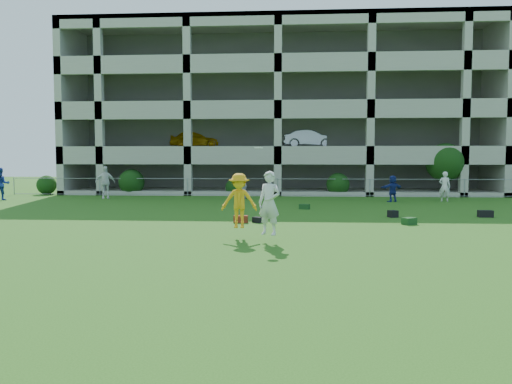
# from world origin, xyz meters

# --- Properties ---
(ground) EXTENTS (100.00, 100.00, 0.00)m
(ground) POSITION_xyz_m (0.00, 0.00, 0.00)
(ground) COLOR #235114
(ground) RESTS_ON ground
(bystander_a) EXTENTS (1.20, 1.16, 1.96)m
(bystander_a) POSITION_xyz_m (-16.36, 14.74, 0.98)
(bystander_a) COLOR #203B96
(bystander_a) RESTS_ON ground
(bystander_b) EXTENTS (1.28, 0.84, 2.02)m
(bystander_b) POSITION_xyz_m (-10.69, 16.52, 1.01)
(bystander_b) COLOR white
(bystander_b) RESTS_ON ground
(bystander_c) EXTENTS (0.89, 0.85, 1.53)m
(bystander_c) POSITION_xyz_m (-2.10, 16.72, 0.77)
(bystander_c) COLOR gray
(bystander_c) RESTS_ON ground
(bystander_d) EXTENTS (1.47, 1.05, 1.53)m
(bystander_d) POSITION_xyz_m (6.73, 15.44, 0.77)
(bystander_d) COLOR navy
(bystander_d) RESTS_ON ground
(bystander_e) EXTENTS (0.74, 0.60, 1.75)m
(bystander_e) POSITION_xyz_m (9.80, 15.84, 0.87)
(bystander_e) COLOR silver
(bystander_e) RESTS_ON ground
(bag_red_a) EXTENTS (0.55, 0.30, 0.28)m
(bag_red_a) POSITION_xyz_m (-1.13, 5.64, 0.14)
(bag_red_a) COLOR #601F10
(bag_red_a) RESTS_ON ground
(bag_black_b) EXTENTS (0.47, 0.45, 0.22)m
(bag_black_b) POSITION_xyz_m (-0.46, 5.69, 0.11)
(bag_black_b) COLOR black
(bag_black_b) RESTS_ON ground
(bag_green_c) EXTENTS (0.61, 0.56, 0.26)m
(bag_green_c) POSITION_xyz_m (5.36, 5.55, 0.13)
(bag_green_c) COLOR #173A15
(bag_green_c) RESTS_ON ground
(crate_d) EXTENTS (0.46, 0.46, 0.30)m
(crate_d) POSITION_xyz_m (5.21, 7.81, 0.15)
(crate_d) COLOR black
(crate_d) RESTS_ON ground
(bag_black_e) EXTENTS (0.60, 0.31, 0.30)m
(bag_black_e) POSITION_xyz_m (9.18, 8.10, 0.15)
(bag_black_e) COLOR black
(bag_black_e) RESTS_ON ground
(bag_green_g) EXTENTS (0.57, 0.44, 0.25)m
(bag_green_g) POSITION_xyz_m (1.52, 10.95, 0.12)
(bag_green_g) COLOR #153A19
(bag_green_g) RESTS_ON ground
(frisbee_contest) EXTENTS (1.97, 1.49, 2.63)m
(frisbee_contest) POSITION_xyz_m (-0.48, 1.59, 1.21)
(frisbee_contest) COLOR orange
(frisbee_contest) RESTS_ON ground
(parking_garage) EXTENTS (30.00, 14.00, 12.00)m
(parking_garage) POSITION_xyz_m (-0.01, 27.70, 6.01)
(parking_garage) COLOR #9E998C
(parking_garage) RESTS_ON ground
(fence) EXTENTS (36.06, 0.06, 1.20)m
(fence) POSITION_xyz_m (0.00, 19.00, 0.61)
(fence) COLOR gray
(fence) RESTS_ON ground
(shrub_row) EXTENTS (34.38, 2.52, 3.50)m
(shrub_row) POSITION_xyz_m (4.59, 19.70, 1.51)
(shrub_row) COLOR #163D11
(shrub_row) RESTS_ON ground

